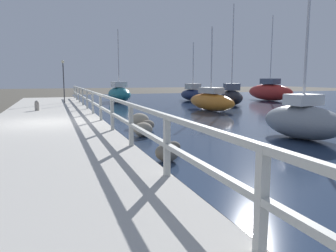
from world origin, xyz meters
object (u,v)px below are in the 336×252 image
object	(u,v)px
dock_lamp	(63,75)
sailboat_orange	(211,101)
mooring_bollard	(37,106)
sailboat_gray	(302,120)
sailboat_navy	(193,94)
sailboat_red	(270,91)
sailboat_teal	(119,94)
sailboat_black	(231,96)

from	to	relation	value
dock_lamp	sailboat_orange	distance (m)	10.35
mooring_bollard	sailboat_gray	size ratio (longest dim) A/B	0.11
sailboat_orange	sailboat_navy	size ratio (longest dim) A/B	0.98
sailboat_red	sailboat_teal	bearing A→B (deg)	161.38
sailboat_black	sailboat_navy	bearing A→B (deg)	115.21
sailboat_red	sailboat_black	size ratio (longest dim) A/B	1.02
sailboat_black	mooring_bollard	bearing A→B (deg)	-147.36
sailboat_orange	sailboat_gray	world-z (taller)	sailboat_orange
mooring_bollard	sailboat_red	distance (m)	21.13
sailboat_gray	sailboat_teal	distance (m)	19.72
sailboat_orange	sailboat_teal	xyz separation A→B (m)	(-3.96, 9.70, 0.10)
mooring_bollard	sailboat_orange	bearing A→B (deg)	0.65
sailboat_gray	sailboat_navy	distance (m)	19.60
sailboat_navy	sailboat_black	world-z (taller)	sailboat_black
dock_lamp	sailboat_black	size ratio (longest dim) A/B	0.39
sailboat_red	sailboat_teal	size ratio (longest dim) A/B	1.25
sailboat_gray	sailboat_black	bearing A→B (deg)	61.56
dock_lamp	sailboat_black	world-z (taller)	sailboat_black
sailboat_navy	sailboat_orange	bearing A→B (deg)	-113.27
mooring_bollard	sailboat_navy	world-z (taller)	sailboat_navy
sailboat_gray	sailboat_black	world-z (taller)	sailboat_black
mooring_bollard	sailboat_teal	world-z (taller)	sailboat_teal
sailboat_teal	sailboat_navy	xyz separation A→B (m)	(6.77, -0.48, -0.10)
mooring_bollard	sailboat_red	size ratio (longest dim) A/B	0.07
sailboat_navy	sailboat_black	size ratio (longest dim) A/B	0.70
mooring_bollard	sailboat_gray	xyz separation A→B (m)	(8.65, -9.76, 0.02)
mooring_bollard	sailboat_black	xyz separation A→B (m)	(13.80, 3.68, 0.06)
sailboat_gray	sailboat_navy	size ratio (longest dim) A/B	0.97
mooring_bollard	dock_lamp	size ratio (longest dim) A/B	0.18
mooring_bollard	sailboat_teal	size ratio (longest dim) A/B	0.09
sailboat_red	sailboat_navy	distance (m)	7.17
dock_lamp	sailboat_orange	bearing A→B (deg)	-32.13
sailboat_orange	sailboat_gray	bearing A→B (deg)	-106.60
mooring_bollard	sailboat_gray	bearing A→B (deg)	-48.47
sailboat_navy	sailboat_teal	bearing A→B (deg)	169.65
sailboat_navy	sailboat_black	distance (m)	5.71
sailboat_black	sailboat_orange	bearing A→B (deg)	-117.25
mooring_bollard	sailboat_navy	xyz separation A→B (m)	(13.05, 9.34, 0.02)
sailboat_teal	sailboat_black	size ratio (longest dim) A/B	0.82
dock_lamp	sailboat_navy	distance (m)	12.19
sailboat_gray	sailboat_red	xyz separation A→B (m)	(11.23, 16.93, 0.22)
sailboat_orange	sailboat_navy	world-z (taller)	sailboat_navy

